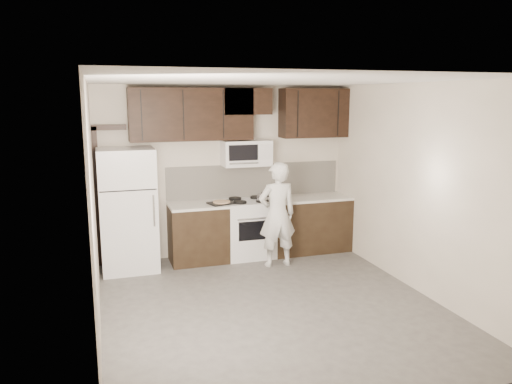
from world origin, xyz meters
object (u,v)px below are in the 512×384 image
stove (249,228)px  microwave (246,153)px  refrigerator (128,210)px  person (277,215)px

stove → microwave: microwave is taller
stove → refrigerator: size_ratio=0.52×
stove → person: (0.28, -0.56, 0.33)m
refrigerator → microwave: bearing=5.1°
refrigerator → stove: bearing=1.5°
microwave → person: size_ratio=0.48×
refrigerator → person: size_ratio=1.14×
microwave → stove: bearing=-89.9°
stove → person: person is taller
refrigerator → person: refrigerator is taller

